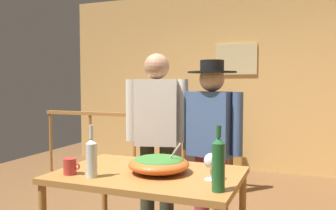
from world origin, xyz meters
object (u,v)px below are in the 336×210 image
serving_table (148,184)px  wine_bottle_clear (92,157)px  tv_console (203,157)px  person_standing_left (157,129)px  flat_screen_tv (203,123)px  wine_glass (211,162)px  person_standing_right (211,137)px  mug_red (70,166)px  framed_picture (236,59)px  salad_bowl (159,163)px  stair_railing (167,138)px  wine_bottle_green (218,163)px

serving_table → wine_bottle_clear: (-0.28, -0.25, 0.21)m
tv_console → serving_table: bearing=-81.3°
serving_table → person_standing_left: size_ratio=0.75×
flat_screen_tv → person_standing_left: (0.22, -2.35, 0.20)m
wine_glass → flat_screen_tv: bearing=106.4°
wine_bottle_clear → person_standing_left: person_standing_left is taller
wine_bottle_clear → person_standing_right: (0.54, 0.99, 0.02)m
mug_red → person_standing_right: person_standing_right is taller
wine_glass → wine_bottle_clear: size_ratio=0.50×
framed_picture → person_standing_left: framed_picture is taller
salad_bowl → serving_table: bearing=-169.0°
stair_railing → person_standing_left: (0.49, -1.52, 0.33)m
tv_console → serving_table: serving_table is taller
salad_bowl → wine_bottle_green: (0.47, -0.26, 0.09)m
wine_bottle_green → person_standing_right: size_ratio=0.24×
person_standing_left → person_standing_right: (0.50, -0.00, -0.04)m
flat_screen_tv → person_standing_right: bearing=-72.8°
person_standing_right → framed_picture: bearing=-69.6°
framed_picture → tv_console: 1.62m
serving_table → wine_bottle_green: (0.54, -0.24, 0.24)m
flat_screen_tv → salad_bowl: (0.55, -3.08, 0.07)m
framed_picture → wine_glass: (0.47, -3.44, -0.87)m
serving_table → person_standing_left: (-0.25, 0.74, 0.27)m
flat_screen_tv → wine_bottle_green: wine_bottle_green is taller
mug_red → framed_picture: bearing=83.3°
wine_glass → person_standing_left: person_standing_left is taller
flat_screen_tv → serving_table: flat_screen_tv is taller
serving_table → wine_bottle_green: 0.64m
tv_console → mug_red: size_ratio=7.40×
flat_screen_tv → wine_bottle_green: 3.49m
framed_picture → flat_screen_tv: (-0.45, -0.32, -0.99)m
wine_bottle_clear → person_standing_right: 1.13m
serving_table → wine_bottle_clear: 0.43m
flat_screen_tv → person_standing_right: 2.47m
salad_bowl → wine_bottle_clear: wine_bottle_clear is taller
person_standing_right → serving_table: bearing=85.5°
wine_bottle_clear → person_standing_left: size_ratio=0.21×
framed_picture → person_standing_left: size_ratio=0.39×
tv_console → flat_screen_tv: flat_screen_tv is taller
tv_console → mug_red: (0.02, -3.36, 0.60)m
framed_picture → wine_bottle_green: (0.57, -3.66, -0.83)m
salad_bowl → person_standing_right: (0.18, 0.73, 0.09)m
flat_screen_tv → wine_glass: size_ratio=4.09×
serving_table → wine_bottle_clear: wine_bottle_clear is taller
flat_screen_tv → wine_bottle_clear: 3.35m
salad_bowl → flat_screen_tv: bearing=100.1°
flat_screen_tv → wine_bottle_clear: bearing=-86.7°
framed_picture → person_standing_right: 2.81m
flat_screen_tv → mug_red: flat_screen_tv is taller
stair_railing → salad_bowl: (0.82, -2.24, 0.20)m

